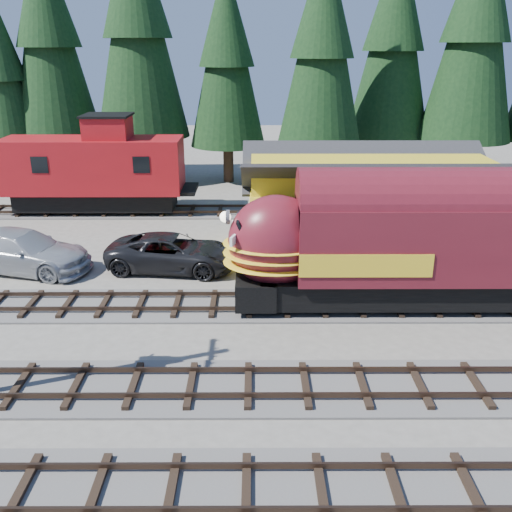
{
  "coord_description": "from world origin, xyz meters",
  "views": [
    {
      "loc": [
        -5.8,
        -17.33,
        10.17
      ],
      "look_at": [
        -5.73,
        4.0,
        2.22
      ],
      "focal_mm": 40.0,
      "sensor_mm": 36.0,
      "label": 1
    }
  ],
  "objects_px": {
    "locomotive": "(418,248)",
    "caboose": "(95,169)",
    "depot": "(370,197)",
    "pickup_truck_b": "(22,251)",
    "pickup_truck_a": "(172,253)"
  },
  "relations": [
    {
      "from": "locomotive",
      "to": "caboose",
      "type": "bearing_deg",
      "value": 139.71
    },
    {
      "from": "depot",
      "to": "pickup_truck_b",
      "type": "height_order",
      "value": "depot"
    },
    {
      "from": "locomotive",
      "to": "pickup_truck_a",
      "type": "xyz_separation_m",
      "value": [
        -10.44,
        4.15,
        -1.7
      ]
    },
    {
      "from": "depot",
      "to": "caboose",
      "type": "xyz_separation_m",
      "value": [
        -15.79,
        7.5,
        -0.15
      ]
    },
    {
      "from": "locomotive",
      "to": "depot",
      "type": "bearing_deg",
      "value": 96.41
    },
    {
      "from": "caboose",
      "to": "pickup_truck_a",
      "type": "distance_m",
      "value": 11.74
    },
    {
      "from": "pickup_truck_b",
      "to": "depot",
      "type": "bearing_deg",
      "value": -68.04
    },
    {
      "from": "caboose",
      "to": "locomotive",
      "type": "bearing_deg",
      "value": -40.29
    },
    {
      "from": "locomotive",
      "to": "pickup_truck_b",
      "type": "xyz_separation_m",
      "value": [
        -17.55,
        4.06,
        -1.59
      ]
    },
    {
      "from": "pickup_truck_b",
      "to": "locomotive",
      "type": "bearing_deg",
      "value": -89.32
    },
    {
      "from": "locomotive",
      "to": "pickup_truck_b",
      "type": "height_order",
      "value": "locomotive"
    },
    {
      "from": "pickup_truck_b",
      "to": "caboose",
      "type": "bearing_deg",
      "value": 7.76
    },
    {
      "from": "pickup_truck_a",
      "to": "pickup_truck_b",
      "type": "distance_m",
      "value": 7.12
    },
    {
      "from": "locomotive",
      "to": "pickup_truck_a",
      "type": "bearing_deg",
      "value": 158.31
    },
    {
      "from": "pickup_truck_a",
      "to": "depot",
      "type": "bearing_deg",
      "value": -69.68
    }
  ]
}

